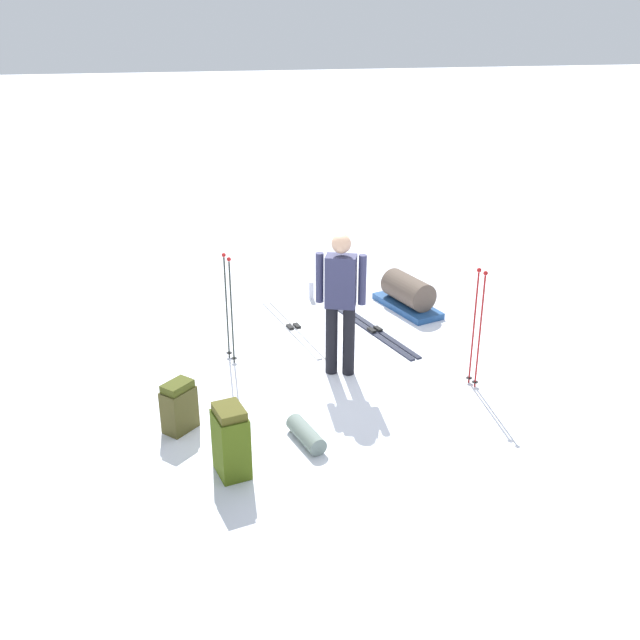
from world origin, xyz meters
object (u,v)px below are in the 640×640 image
gear_sled (408,294)px  sleeping_mat_rolled (306,434)px  backpack_bright (179,407)px  thermos_bottle (311,290)px  backpack_large_dark (231,441)px  ski_poles_planted_far (477,323)px  ski_poles_planted_near (229,303)px  skier_standing (341,298)px  ski_pair_far (375,331)px  ski_pair_near (293,328)px

gear_sled → sleeping_mat_rolled: size_ratio=2.21×
backpack_bright → thermos_bottle: size_ratio=2.08×
backpack_large_dark → backpack_bright: bearing=28.7°
ski_poles_planted_far → backpack_large_dark: bearing=113.1°
backpack_large_dark → sleeping_mat_rolled: bearing=-63.4°
ski_poles_planted_far → ski_poles_planted_near: bearing=66.9°
ski_poles_planted_near → backpack_bright: bearing=157.0°
backpack_large_dark → skier_standing: bearing=-38.3°
skier_standing → ski_poles_planted_far: 1.54m
backpack_large_dark → ski_poles_planted_far: ski_poles_planted_far is taller
ski_poles_planted_near → gear_sled: bearing=-65.8°
ski_pair_far → gear_sled: size_ratio=1.52×
sleeping_mat_rolled → thermos_bottle: (3.74, -0.71, 0.04)m
sleeping_mat_rolled → ski_poles_planted_far: bearing=-68.3°
ski_pair_far → thermos_bottle: thermos_bottle is taller
ski_poles_planted_near → ski_pair_far: bearing=-76.0°
backpack_large_dark → sleeping_mat_rolled: backpack_large_dark is taller
backpack_large_dark → gear_sled: size_ratio=0.58×
skier_standing → ski_pair_far: bearing=-33.7°
ski_poles_planted_far → ski_pair_near: bearing=42.9°
ski_pair_near → ski_poles_planted_near: size_ratio=1.46×
ski_pair_far → ski_poles_planted_far: 1.92m
skier_standing → gear_sled: bearing=-38.1°
ski_pair_far → ski_poles_planted_far: (-1.61, -0.72, 0.76)m
ski_pair_near → gear_sled: 1.75m
ski_poles_planted_far → ski_pair_far: bearing=24.3°
thermos_bottle → ski_pair_near: bearing=157.4°
ski_pair_far → sleeping_mat_rolled: sleeping_mat_rolled is taller
skier_standing → ski_poles_planted_near: skier_standing is taller
skier_standing → sleeping_mat_rolled: size_ratio=3.09×
backpack_large_dark → ski_poles_planted_near: (2.33, -0.17, 0.40)m
ski_pair_far → ski_poles_planted_near: ski_poles_planted_near is taller
skier_standing → ski_poles_planted_near: bearing=65.3°
skier_standing → ski_pair_far: skier_standing is taller
sleeping_mat_rolled → ski_pair_near: bearing=-6.1°
ski_poles_planted_far → thermos_bottle: bearing=24.8°
ski_pair_near → ski_pair_far: 1.08m
backpack_large_dark → thermos_bottle: bearing=-19.6°
backpack_large_dark → ski_poles_planted_near: 2.37m
sleeping_mat_rolled → thermos_bottle: bearing=-10.8°
ski_pair_far → thermos_bottle: 1.46m
backpack_bright → ski_poles_planted_far: ski_poles_planted_far is taller
skier_standing → ski_poles_planted_near: (0.56, 1.23, -0.21)m
skier_standing → thermos_bottle: skier_standing is taller
ski_pair_near → backpack_bright: 2.73m
ski_poles_planted_near → ski_pair_near: bearing=-48.6°
skier_standing → ski_pair_near: (1.34, 0.35, -0.94)m
ski_poles_planted_near → ski_poles_planted_far: 2.88m
ski_pair_near → skier_standing: bearing=-165.5°
ski_pair_far → skier_standing: bearing=146.3°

